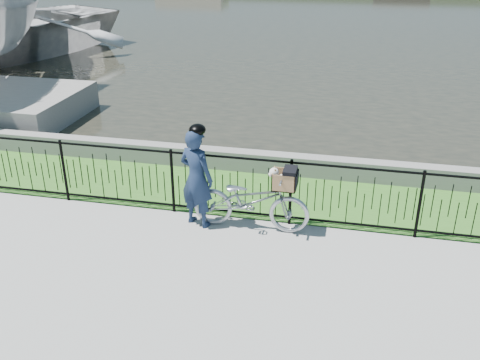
# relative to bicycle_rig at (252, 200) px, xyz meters

# --- Properties ---
(ground) EXTENTS (120.00, 120.00, 0.00)m
(ground) POSITION_rel_bicycle_rig_xyz_m (-0.41, -1.34, -0.51)
(ground) COLOR gray
(ground) RESTS_ON ground
(grass_strip) EXTENTS (60.00, 2.00, 0.01)m
(grass_strip) POSITION_rel_bicycle_rig_xyz_m (-0.41, 1.26, -0.50)
(grass_strip) COLOR #346A21
(grass_strip) RESTS_ON ground
(water) EXTENTS (120.00, 120.00, 0.00)m
(water) POSITION_rel_bicycle_rig_xyz_m (-0.41, 31.66, -0.51)
(water) COLOR #28271E
(water) RESTS_ON ground
(quay_wall) EXTENTS (60.00, 0.30, 0.40)m
(quay_wall) POSITION_rel_bicycle_rig_xyz_m (-0.41, 2.26, -0.31)
(quay_wall) COLOR slate
(quay_wall) RESTS_ON ground
(fence) EXTENTS (14.00, 0.06, 1.15)m
(fence) POSITION_rel_bicycle_rig_xyz_m (-0.41, 0.26, 0.07)
(fence) COLOR black
(fence) RESTS_ON ground
(bicycle_rig) EXTENTS (1.89, 0.66, 1.13)m
(bicycle_rig) POSITION_rel_bicycle_rig_xyz_m (0.00, 0.00, 0.00)
(bicycle_rig) COLOR #A6ABB2
(bicycle_rig) RESTS_ON ground
(cyclist) EXTENTS (0.71, 0.59, 1.73)m
(cyclist) POSITION_rel_bicycle_rig_xyz_m (-0.89, -0.05, 0.35)
(cyclist) COLOR #16243E
(cyclist) RESTS_ON ground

